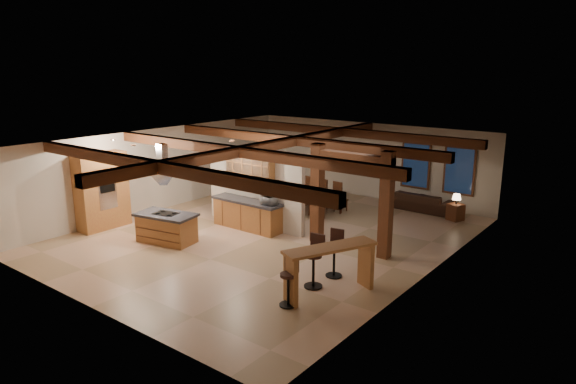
# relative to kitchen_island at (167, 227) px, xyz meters

# --- Properties ---
(ground) EXTENTS (12.00, 12.00, 0.00)m
(ground) POSITION_rel_kitchen_island_xyz_m (2.02, 2.26, -0.44)
(ground) COLOR tan
(ground) RESTS_ON ground
(room_walls) EXTENTS (12.00, 12.00, 12.00)m
(room_walls) POSITION_rel_kitchen_island_xyz_m (2.02, 2.26, 1.34)
(room_walls) COLOR beige
(room_walls) RESTS_ON ground
(ceiling_beams) EXTENTS (10.00, 12.00, 0.28)m
(ceiling_beams) POSITION_rel_kitchen_island_xyz_m (2.02, 2.26, 2.32)
(ceiling_beams) COLOR #442511
(ceiling_beams) RESTS_ON room_walls
(timber_posts) EXTENTS (2.50, 0.30, 2.90)m
(timber_posts) POSITION_rel_kitchen_island_xyz_m (4.52, 2.76, 1.32)
(timber_posts) COLOR #442511
(timber_posts) RESTS_ON ground
(partition_wall) EXTENTS (3.80, 0.18, 2.20)m
(partition_wall) POSITION_rel_kitchen_island_xyz_m (1.02, 2.76, 0.66)
(partition_wall) COLOR beige
(partition_wall) RESTS_ON ground
(pantry_cabinet) EXTENTS (0.67, 1.60, 2.40)m
(pantry_cabinet) POSITION_rel_kitchen_island_xyz_m (-2.64, -0.34, 0.76)
(pantry_cabinet) COLOR olive
(pantry_cabinet) RESTS_ON ground
(back_counter) EXTENTS (2.50, 0.66, 0.94)m
(back_counter) POSITION_rel_kitchen_island_xyz_m (1.02, 2.37, 0.04)
(back_counter) COLOR olive
(back_counter) RESTS_ON ground
(upper_display_cabinet) EXTENTS (1.80, 0.36, 0.95)m
(upper_display_cabinet) POSITION_rel_kitchen_island_xyz_m (1.02, 2.57, 1.41)
(upper_display_cabinet) COLOR olive
(upper_display_cabinet) RESTS_ON partition_wall
(range_hood) EXTENTS (1.10, 1.10, 1.40)m
(range_hood) POSITION_rel_kitchen_island_xyz_m (0.00, -0.00, 1.34)
(range_hood) COLOR silver
(range_hood) RESTS_ON room_walls
(back_windows) EXTENTS (2.70, 0.07, 1.70)m
(back_windows) POSITION_rel_kitchen_island_xyz_m (4.82, 8.20, 1.06)
(back_windows) COLOR #442511
(back_windows) RESTS_ON room_walls
(framed_art) EXTENTS (0.65, 0.05, 0.85)m
(framed_art) POSITION_rel_kitchen_island_xyz_m (0.52, 8.20, 1.26)
(framed_art) COLOR #442511
(framed_art) RESTS_ON room_walls
(recessed_cans) EXTENTS (3.16, 2.46, 0.03)m
(recessed_cans) POSITION_rel_kitchen_island_xyz_m (-0.51, 0.33, 2.43)
(recessed_cans) COLOR silver
(recessed_cans) RESTS_ON room_walls
(kitchen_island) EXTENTS (1.90, 1.25, 0.88)m
(kitchen_island) POSITION_rel_kitchen_island_xyz_m (0.00, 0.00, 0.00)
(kitchen_island) COLOR olive
(kitchen_island) RESTS_ON ground
(dining_table) EXTENTS (1.96, 1.32, 0.63)m
(dining_table) POSITION_rel_kitchen_island_xyz_m (1.62, 5.26, -0.12)
(dining_table) COLOR #411C10
(dining_table) RESTS_ON ground
(sofa) EXTENTS (2.20, 0.88, 0.64)m
(sofa) POSITION_rel_kitchen_island_xyz_m (4.51, 7.75, -0.12)
(sofa) COLOR black
(sofa) RESTS_ON ground
(microwave) EXTENTS (0.51, 0.38, 0.26)m
(microwave) POSITION_rel_kitchen_island_xyz_m (1.92, 2.37, 0.63)
(microwave) COLOR #ADAEB2
(microwave) RESTS_ON back_counter
(bar_counter) EXTENTS (1.42, 2.23, 1.16)m
(bar_counter) POSITION_rel_kitchen_island_xyz_m (5.72, -0.07, 0.34)
(bar_counter) COLOR olive
(bar_counter) RESTS_ON ground
(side_table) EXTENTS (0.57, 0.57, 0.55)m
(side_table) POSITION_rel_kitchen_island_xyz_m (5.92, 7.29, -0.16)
(side_table) COLOR #442511
(side_table) RESTS_ON ground
(table_lamp) EXTENTS (0.29, 0.29, 0.34)m
(table_lamp) POSITION_rel_kitchen_island_xyz_m (5.92, 7.29, 0.36)
(table_lamp) COLOR black
(table_lamp) RESTS_ON side_table
(bar_stool_a) EXTENTS (0.39, 0.41, 1.13)m
(bar_stool_a) POSITION_rel_kitchen_island_xyz_m (5.32, -1.04, 0.13)
(bar_stool_a) COLOR black
(bar_stool_a) RESTS_ON ground
(bar_stool_b) EXTENTS (0.44, 0.44, 1.25)m
(bar_stool_b) POSITION_rel_kitchen_island_xyz_m (5.20, 0.08, 0.20)
(bar_stool_b) COLOR black
(bar_stool_b) RESTS_ON ground
(bar_stool_c) EXTENTS (0.41, 0.43, 1.17)m
(bar_stool_c) POSITION_rel_kitchen_island_xyz_m (5.24, 0.89, 0.16)
(bar_stool_c) COLOR black
(bar_stool_c) RESTS_ON ground
(dining_chairs) EXTENTS (1.83, 1.83, 1.10)m
(dining_chairs) POSITION_rel_kitchen_island_xyz_m (1.62, 5.26, 0.12)
(dining_chairs) COLOR #442511
(dining_chairs) RESTS_ON ground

